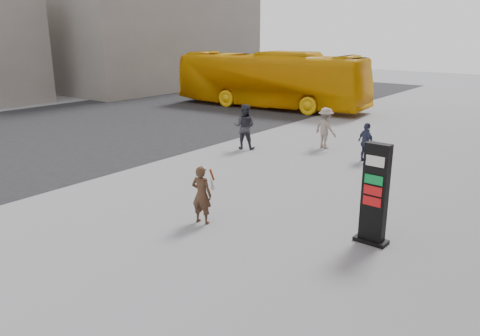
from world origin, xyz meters
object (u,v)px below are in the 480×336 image
Objects in this scene: bus at (270,80)px; pedestrian_c at (366,142)px; pedestrian_a at (245,127)px; info_pylon at (375,194)px; woman at (202,194)px; pedestrian_b at (326,128)px.

pedestrian_c is (10.26, -8.55, -1.02)m from bus.
pedestrian_a is at bearing 44.14° from pedestrian_c.
pedestrian_a is at bearing -156.18° from bus.
pedestrian_a is (-7.86, 5.38, -0.25)m from info_pylon.
woman is 0.89× the size of pedestrian_b.
bus is at bearing -72.13° from woman.
info_pylon is at bearing 142.68° from pedestrian_b.
info_pylon is 4.23m from woman.
pedestrian_b is at bearing 6.64° from pedestrian_c.
bus is 7.39× the size of pedestrian_b.
bus is at bearing -82.85° from pedestrian_a.
info_pylon is 9.53m from pedestrian_a.
bus is at bearing -25.43° from pedestrian_b.
pedestrian_c is at bearing 174.16° from pedestrian_b.
bus reaches higher than pedestrian_b.
woman reaches higher than pedestrian_c.
pedestrian_c is at bearing 171.79° from pedestrian_a.
info_pylon reaches higher than pedestrian_a.
pedestrian_b is 1.15× the size of pedestrian_c.
woman is at bearing 114.14° from pedestrian_c.
bus is (-9.38, 16.68, 0.98)m from woman.
pedestrian_b is (-5.24, 7.54, -0.34)m from info_pylon.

